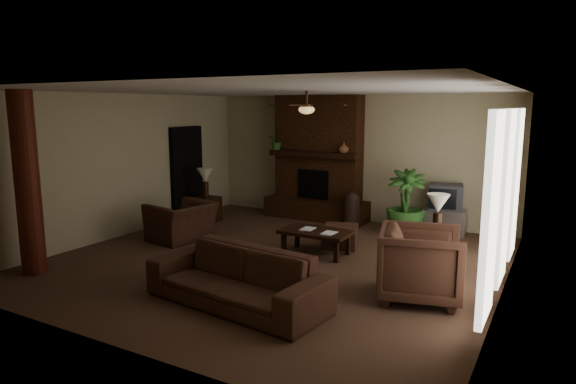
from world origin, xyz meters
The scene contains 23 objects.
room_shell centered at (0.00, 0.00, 1.40)m, with size 7.00×7.00×7.00m.
fireplace centered at (-0.80, 3.22, 1.16)m, with size 2.40×0.70×2.80m.
windows centered at (3.45, 0.20, 1.35)m, with size 0.08×3.65×2.35m.
log_column centered at (-2.95, -2.40, 1.40)m, with size 0.36×0.36×2.80m, color maroon.
doorway centered at (-3.44, 1.80, 1.05)m, with size 0.10×1.00×2.10m, color black.
ceiling_fan centered at (0.40, 0.30, 2.53)m, with size 1.35×1.35×0.37m.
sofa centered at (0.53, -1.90, 0.48)m, with size 2.47×0.72×0.96m, color #44291D.
armchair_left centered at (-2.23, 0.19, 0.49)m, with size 1.12×0.73×0.98m, color #44291D.
armchair_right centered at (2.55, -0.56, 0.54)m, with size 1.05×0.98×1.08m, color #44291D.
coffee_table centered at (0.44, 0.61, 0.37)m, with size 1.20×0.70×0.43m.
ottoman centered at (0.63, 1.25, 0.20)m, with size 0.60×0.60×0.40m, color #44291D.
tv_stand centered at (2.08, 3.15, 0.25)m, with size 0.85×0.50×0.50m, color #AFAFB1.
tv centered at (2.08, 3.14, 0.76)m, with size 0.75×0.66×0.52m.
floor_vase centered at (0.26, 2.67, 0.43)m, with size 0.34×0.34×0.77m.
floor_plant centered at (1.44, 2.57, 0.37)m, with size 0.75×1.33×0.75m, color #305E25.
side_table_left centered at (-2.82, 1.71, 0.28)m, with size 0.50×0.50×0.55m, color black.
lamp_left centered at (-2.82, 1.67, 1.00)m, with size 0.37×0.37×0.65m.
side_table_right centered at (2.42, 0.90, 0.28)m, with size 0.50×0.50×0.55m, color black.
lamp_right centered at (2.43, 0.88, 1.00)m, with size 0.37×0.37×0.65m.
mantel_plant centered at (-1.71, 2.94, 1.72)m, with size 0.38×0.42×0.33m, color #305E25.
mantel_vase centered at (-0.06, 2.95, 1.67)m, with size 0.22×0.23×0.22m, color brown.
book_a centered at (0.19, 0.56, 0.57)m, with size 0.22×0.03×0.29m, color #999999.
book_b centered at (0.63, 0.49, 0.58)m, with size 0.21×0.02×0.29m, color #999999.
Camera 1 is at (4.12, -6.96, 2.56)m, focal length 31.09 mm.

